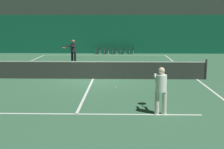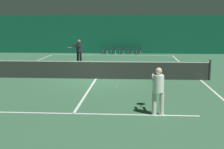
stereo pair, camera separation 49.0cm
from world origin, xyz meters
name	(u,v)px [view 2 (the right image)]	position (x,y,z in m)	size (l,w,h in m)	color
ground_plane	(96,79)	(0.00, 0.00, 0.00)	(60.00, 60.00, 0.00)	#386647
backdrop_curtain	(112,34)	(0.00, 13.54, 1.82)	(23.00, 0.12, 3.64)	#0F5138
court_line_baseline_far	(111,55)	(0.00, 11.90, 0.00)	(11.00, 0.10, 0.00)	white
court_line_service_far	(106,63)	(0.00, 6.40, 0.00)	(8.25, 0.10, 0.00)	white
court_line_service_near	(74,114)	(0.00, -6.40, 0.00)	(8.25, 0.10, 0.00)	white
court_line_sideline_right	(201,80)	(5.50, 0.00, 0.00)	(0.10, 23.80, 0.00)	white
court_line_centre	(96,79)	(0.00, 0.00, 0.00)	(0.10, 12.80, 0.00)	white
tennis_net	(96,69)	(0.00, 0.00, 0.51)	(12.00, 0.10, 1.07)	#2D332D
player_near	(158,87)	(2.78, -6.30, 0.91)	(0.39, 1.30, 1.56)	beige
player_far	(79,50)	(-1.98, 6.14, 1.00)	(1.03, 1.36, 1.72)	black
courtside_chair_0	(106,49)	(-0.58, 12.99, 0.49)	(0.44, 0.44, 0.84)	#99999E
courtside_chair_1	(114,49)	(0.20, 12.99, 0.49)	(0.44, 0.44, 0.84)	#99999E
courtside_chair_2	(123,49)	(0.99, 12.99, 0.49)	(0.44, 0.44, 0.84)	#99999E
courtside_chair_3	(131,49)	(1.77, 12.99, 0.49)	(0.44, 0.44, 0.84)	#99999E
courtside_chair_4	(139,49)	(2.56, 12.99, 0.49)	(0.44, 0.44, 0.84)	#99999E
tennis_ball	(117,87)	(1.23, -2.31, 0.03)	(0.07, 0.07, 0.07)	#D1DB33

